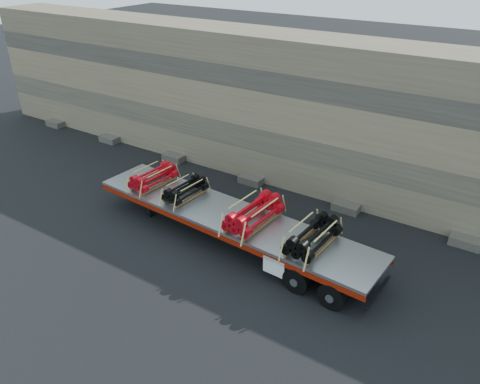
% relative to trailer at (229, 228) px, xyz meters
% --- Properties ---
extents(ground, '(120.00, 120.00, 0.00)m').
position_rel_trailer_xyz_m(ground, '(1.06, 0.12, -0.62)').
color(ground, black).
rests_on(ground, ground).
extents(rock_wall, '(44.00, 3.00, 7.00)m').
position_rel_trailer_xyz_m(rock_wall, '(1.06, 6.62, 2.88)').
color(rock_wall, '#7A6B54').
rests_on(rock_wall, ground).
extents(trailer, '(12.60, 3.24, 1.25)m').
position_rel_trailer_xyz_m(trailer, '(0.00, 0.00, 0.00)').
color(trailer, '#A8AAB0').
rests_on(trailer, ground).
extents(bundle_front, '(1.17, 2.13, 0.73)m').
position_rel_trailer_xyz_m(bundle_front, '(-4.17, 0.29, 0.99)').
color(bundle_front, red).
rests_on(bundle_front, trailer).
extents(bundle_midfront, '(1.07, 1.95, 0.67)m').
position_rel_trailer_xyz_m(bundle_midfront, '(-2.29, 0.16, 0.96)').
color(bundle_midfront, black).
rests_on(bundle_midfront, trailer).
extents(bundle_midrear, '(1.39, 2.54, 0.87)m').
position_rel_trailer_xyz_m(bundle_midrear, '(1.17, -0.08, 1.06)').
color(bundle_midrear, red).
rests_on(bundle_midrear, trailer).
extents(bundle_rear, '(1.31, 2.39, 0.82)m').
position_rel_trailer_xyz_m(bundle_rear, '(3.67, -0.25, 1.03)').
color(bundle_rear, black).
rests_on(bundle_rear, trailer).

